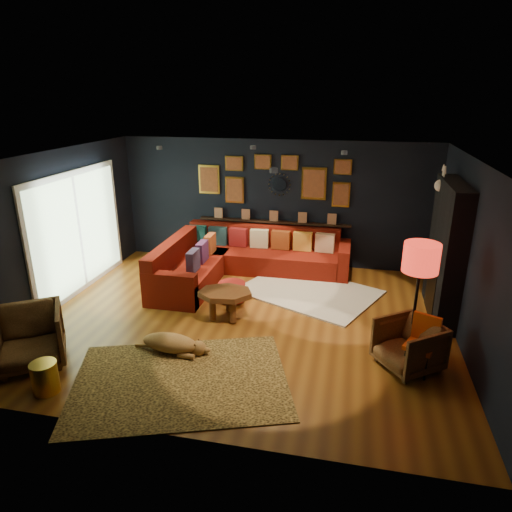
% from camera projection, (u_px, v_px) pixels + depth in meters
% --- Properties ---
extents(floor, '(6.50, 6.50, 0.00)m').
position_uv_depth(floor, '(244.00, 319.00, 7.40)').
color(floor, brown).
rests_on(floor, ground).
extents(room_walls, '(6.50, 6.50, 6.50)m').
position_uv_depth(room_walls, '(243.00, 225.00, 6.86)').
color(room_walls, black).
rests_on(room_walls, ground).
extents(sectional, '(3.41, 2.69, 0.86)m').
position_uv_depth(sectional, '(235.00, 260.00, 9.08)').
color(sectional, maroon).
rests_on(sectional, ground).
extents(ledge, '(3.20, 0.12, 0.04)m').
position_uv_depth(ledge, '(274.00, 222.00, 9.56)').
color(ledge, black).
rests_on(ledge, room_walls).
extents(gallery_wall, '(3.15, 0.04, 1.02)m').
position_uv_depth(gallery_wall, '(274.00, 179.00, 9.29)').
color(gallery_wall, gold).
rests_on(gallery_wall, room_walls).
extents(sunburst_mirror, '(0.47, 0.16, 0.47)m').
position_uv_depth(sunburst_mirror, '(279.00, 185.00, 9.31)').
color(sunburst_mirror, silver).
rests_on(sunburst_mirror, room_walls).
extents(fireplace, '(0.31, 1.60, 2.20)m').
position_uv_depth(fireplace, '(445.00, 256.00, 7.27)').
color(fireplace, black).
rests_on(fireplace, ground).
extents(deer_head, '(0.50, 0.28, 0.45)m').
position_uv_depth(deer_head, '(452.00, 186.00, 7.37)').
color(deer_head, white).
rests_on(deer_head, fireplace).
extents(sliding_door, '(0.06, 2.80, 2.20)m').
position_uv_depth(sliding_door, '(78.00, 232.00, 8.23)').
color(sliding_door, white).
rests_on(sliding_door, ground).
extents(ceiling_spots, '(3.30, 2.50, 0.06)m').
position_uv_depth(ceiling_spots, '(254.00, 153.00, 7.27)').
color(ceiling_spots, black).
rests_on(ceiling_spots, room_walls).
extents(shag_rug, '(2.82, 2.50, 0.03)m').
position_uv_depth(shag_rug, '(309.00, 291.00, 8.41)').
color(shag_rug, silver).
rests_on(shag_rug, ground).
extents(leopard_rug, '(3.17, 2.70, 0.02)m').
position_uv_depth(leopard_rug, '(181.00, 380.00, 5.82)').
color(leopard_rug, '#B0893F').
rests_on(leopard_rug, ground).
extents(coffee_table, '(0.97, 0.78, 0.45)m').
position_uv_depth(coffee_table, '(225.00, 296.00, 7.33)').
color(coffee_table, brown).
rests_on(coffee_table, shag_rug).
extents(pouf, '(0.48, 0.48, 0.31)m').
position_uv_depth(pouf, '(232.00, 291.00, 8.00)').
color(pouf, maroon).
rests_on(pouf, shag_rug).
extents(armchair_left, '(1.14, 1.12, 0.86)m').
position_uv_depth(armchair_left, '(29.00, 335.00, 6.06)').
color(armchair_left, '#A46A36').
rests_on(armchair_left, ground).
extents(armchair_right, '(0.96, 0.97, 0.73)m').
position_uv_depth(armchair_right, '(409.00, 343.00, 6.00)').
color(armchair_right, '#A46A36').
rests_on(armchair_right, ground).
extents(gold_stool, '(0.32, 0.32, 0.40)m').
position_uv_depth(gold_stool, '(45.00, 377.00, 5.56)').
color(gold_stool, gold).
rests_on(gold_stool, ground).
extents(orange_chair, '(0.48, 0.48, 0.77)m').
position_uv_depth(orange_chair, '(423.00, 339.00, 5.92)').
color(orange_chair, black).
rests_on(orange_chair, ground).
extents(floor_lamp, '(0.46, 0.46, 1.68)m').
position_uv_depth(floor_lamp, '(421.00, 263.00, 5.84)').
color(floor_lamp, black).
rests_on(floor_lamp, ground).
extents(dog, '(1.15, 0.62, 0.35)m').
position_uv_depth(dog, '(170.00, 340.00, 6.42)').
color(dog, '#A87F46').
rests_on(dog, leopard_rug).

